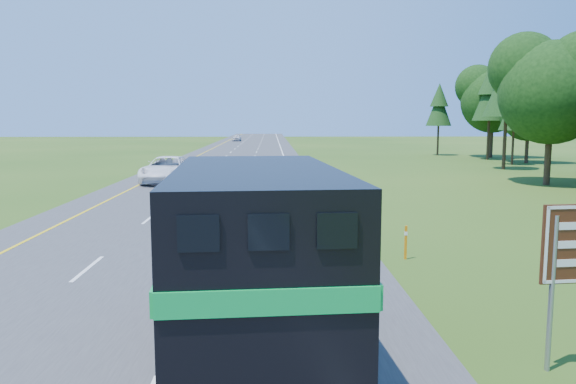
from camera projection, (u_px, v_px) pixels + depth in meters
The scene contains 6 objects.
road at pixel (232, 166), 56.17m from camera, with size 15.00×260.00×0.04m, color #38383A.
lane_markings at pixel (232, 166), 56.17m from camera, with size 11.15×260.00×0.01m.
horse_truck at pixel (255, 260), 10.36m from camera, with size 3.26×8.74×3.80m.
white_suv at pixel (168, 169), 41.31m from camera, with size 3.17×6.88×1.91m, color white.
far_car at pixel (237, 138), 121.34m from camera, with size 1.67×4.16×1.42m, color silver.
delineator at pixel (406, 241), 18.69m from camera, with size 0.09×0.05×1.14m.
Camera 1 is at (3.89, -6.19, 4.64)m, focal length 35.00 mm.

